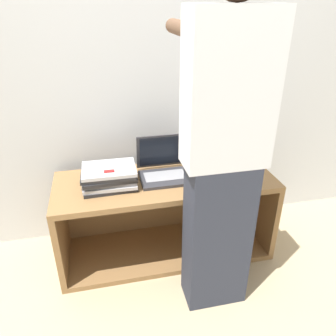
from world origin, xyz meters
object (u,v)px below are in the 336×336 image
at_px(laptop_open, 164,169).
at_px(laptop_stack_left, 109,177).
at_px(laptop_stack_right, 218,165).
at_px(person, 223,154).

height_order(laptop_open, laptop_stack_left, laptop_open).
xyz_separation_m(laptop_stack_right, person, (-0.16, -0.44, 0.29)).
height_order(laptop_stack_right, person, person).
bearing_deg(laptop_open, person, -68.45).
bearing_deg(laptop_stack_left, person, -38.85).
distance_m(laptop_stack_left, laptop_stack_right, 0.70).
bearing_deg(laptop_stack_left, laptop_stack_right, 0.12).
distance_m(laptop_open, person, 0.61).
relative_size(laptop_open, laptop_stack_left, 0.96).
height_order(laptop_open, person, person).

